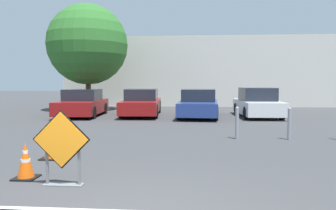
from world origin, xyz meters
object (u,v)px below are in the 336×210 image
(parked_car_nearest, at_px, (82,104))
(traffic_cone_second, at_px, (52,144))
(parked_car_fourth, at_px, (257,104))
(bollard_nearest, at_px, (237,122))
(parked_car_second, at_px, (142,103))
(parked_car_third, at_px, (199,104))
(bollard_second, at_px, (289,123))
(traffic_cone_nearest, at_px, (26,161))
(road_closed_sign, at_px, (62,146))

(parked_car_nearest, bearing_deg, traffic_cone_second, 101.69)
(parked_car_fourth, height_order, bollard_nearest, parked_car_fourth)
(parked_car_fourth, bearing_deg, traffic_cone_second, 53.68)
(parked_car_second, xyz_separation_m, parked_car_third, (2.99, -0.52, -0.00))
(bollard_nearest, bearing_deg, parked_car_third, 99.66)
(parked_car_second, bearing_deg, bollard_nearest, 117.44)
(bollard_second, bearing_deg, parked_car_third, 112.68)
(parked_car_second, distance_m, parked_car_fourth, 5.98)
(traffic_cone_second, bearing_deg, traffic_cone_nearest, -82.61)
(traffic_cone_second, distance_m, parked_car_second, 9.88)
(traffic_cone_nearest, distance_m, parked_car_second, 11.42)
(parked_car_third, distance_m, bollard_nearest, 6.46)
(parked_car_nearest, height_order, parked_car_second, parked_car_second)
(road_closed_sign, xyz_separation_m, traffic_cone_nearest, (-0.84, 0.37, -0.36))
(parked_car_third, bearing_deg, parked_car_fourth, -169.66)
(parked_car_fourth, height_order, bollard_second, parked_car_fourth)
(road_closed_sign, relative_size, parked_car_fourth, 0.31)
(road_closed_sign, bearing_deg, parked_car_second, 92.56)
(traffic_cone_nearest, distance_m, traffic_cone_second, 1.56)
(parked_car_third, bearing_deg, road_closed_sign, 80.75)
(traffic_cone_nearest, distance_m, bollard_nearest, 6.30)
(parked_car_nearest, xyz_separation_m, parked_car_third, (5.98, 0.10, 0.01))
(traffic_cone_nearest, relative_size, bollard_nearest, 0.66)
(parked_car_third, bearing_deg, bollard_second, 115.80)
(traffic_cone_second, relative_size, parked_car_nearest, 0.16)
(road_closed_sign, bearing_deg, traffic_cone_nearest, 156.45)
(parked_car_third, relative_size, bollard_second, 4.61)
(parked_car_nearest, bearing_deg, parked_car_second, -171.65)
(parked_car_nearest, distance_m, bollard_nearest, 9.45)
(traffic_cone_nearest, height_order, parked_car_third, parked_car_third)
(traffic_cone_second, relative_size, parked_car_third, 0.15)
(parked_car_fourth, bearing_deg, parked_car_third, 4.64)
(parked_car_fourth, xyz_separation_m, bollard_nearest, (-1.90, -6.75, -0.13))
(road_closed_sign, xyz_separation_m, bollard_nearest, (3.55, 4.88, -0.15))
(traffic_cone_second, bearing_deg, parked_car_third, 69.43)
(parked_car_nearest, height_order, parked_car_third, parked_car_third)
(parked_car_second, distance_m, parked_car_third, 3.04)
(bollard_nearest, relative_size, bollard_second, 1.01)
(bollard_second, bearing_deg, traffic_cone_second, -154.26)
(road_closed_sign, distance_m, traffic_cone_second, 2.20)
(parked_car_nearest, height_order, bollard_nearest, parked_car_nearest)
(traffic_cone_nearest, relative_size, traffic_cone_second, 0.98)
(parked_car_fourth, bearing_deg, traffic_cone_nearest, 58.24)
(parked_car_third, height_order, bollard_second, parked_car_third)
(parked_car_third, height_order, parked_car_fourth, parked_car_fourth)
(traffic_cone_second, bearing_deg, bollard_second, 25.74)
(traffic_cone_nearest, height_order, traffic_cone_second, traffic_cone_second)
(bollard_second, bearing_deg, parked_car_fourth, 87.23)
(parked_car_second, xyz_separation_m, parked_car_fourth, (5.98, -0.14, 0.01))
(traffic_cone_nearest, xyz_separation_m, parked_car_second, (0.31, 11.41, 0.33))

